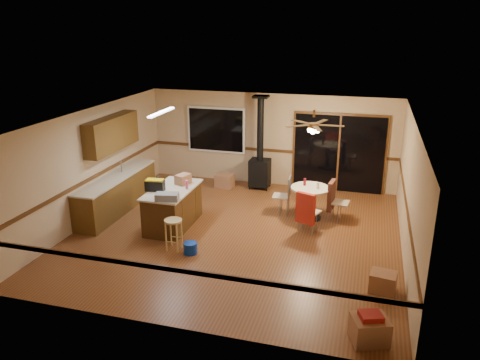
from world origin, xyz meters
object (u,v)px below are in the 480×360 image
at_px(box_corner_a, 369,330).
at_px(box_corner_b, 383,282).
at_px(toolbox_black, 155,186).
at_px(chair_right, 333,196).
at_px(bar_stool, 174,235).
at_px(wood_stove, 260,163).
at_px(toolbox_grey, 167,197).
at_px(chair_near, 306,208).
at_px(box_under_window, 225,181).
at_px(kitchen_island, 173,207).
at_px(blue_bucket, 190,248).
at_px(dining_table, 310,197).
at_px(chair_left, 286,191).

relative_size(box_corner_a, box_corner_b, 1.18).
distance_m(toolbox_black, chair_right, 4.10).
distance_m(bar_stool, box_corner_a, 4.37).
xyz_separation_m(wood_stove, toolbox_grey, (-1.12, -3.72, 0.25)).
height_order(chair_near, box_under_window, chair_near).
bearing_deg(chair_near, bar_stool, -148.76).
relative_size(toolbox_black, box_corner_a, 0.80).
bearing_deg(wood_stove, bar_stool, -101.14).
height_order(kitchen_island, wood_stove, wood_stove).
distance_m(chair_near, box_corner_a, 3.75).
distance_m(blue_bucket, box_corner_b, 3.75).
bearing_deg(toolbox_black, wood_stove, 63.44).
xyz_separation_m(toolbox_black, blue_bucket, (1.19, -0.97, -0.90)).
distance_m(toolbox_grey, toolbox_black, 0.69).
xyz_separation_m(wood_stove, toolbox_black, (-1.62, -3.24, 0.28)).
distance_m(toolbox_black, bar_stool, 1.39).
height_order(blue_bucket, chair_near, chair_near).
distance_m(wood_stove, toolbox_black, 3.63).
bearing_deg(box_corner_b, blue_bucket, 173.77).
xyz_separation_m(blue_bucket, dining_table, (2.06, 2.45, 0.42)).
bearing_deg(dining_table, bar_stool, -135.86).
xyz_separation_m(toolbox_grey, box_corner_b, (4.42, -0.90, -0.80)).
distance_m(wood_stove, dining_table, 2.41).
height_order(chair_near, box_corner_a, chair_near).
bearing_deg(box_corner_a, wood_stove, 117.03).
bearing_deg(wood_stove, toolbox_black, -116.56).
relative_size(blue_bucket, dining_table, 0.30).
xyz_separation_m(kitchen_island, toolbox_grey, (0.18, -0.67, 0.52)).
bearing_deg(blue_bucket, box_under_window, 97.62).
bearing_deg(bar_stool, chair_left, 53.24).
distance_m(chair_right, box_under_window, 3.47).
bearing_deg(wood_stove, dining_table, -47.21).
xyz_separation_m(chair_left, box_corner_a, (2.06, -4.42, -0.39)).
bearing_deg(bar_stool, box_corner_b, -6.64).
bearing_deg(bar_stool, toolbox_black, 131.87).
bearing_deg(box_corner_b, toolbox_black, 164.36).
relative_size(toolbox_grey, chair_near, 0.68).
xyz_separation_m(kitchen_island, box_under_window, (0.33, 2.84, -0.26)).
height_order(toolbox_grey, dining_table, toolbox_grey).
bearing_deg(chair_left, kitchen_island, -149.23).
bearing_deg(toolbox_black, chair_near, 10.45).
bearing_deg(chair_left, box_corner_b, -52.62).
relative_size(toolbox_black, chair_near, 0.59).
xyz_separation_m(bar_stool, blue_bucket, (0.38, -0.07, -0.22)).
bearing_deg(bar_stool, blue_bucket, -10.61).
bearing_deg(kitchen_island, toolbox_black, -149.28).
bearing_deg(kitchen_island, chair_right, 21.51).
distance_m(kitchen_island, box_corner_a, 5.35).
height_order(toolbox_black, chair_left, toolbox_black).
xyz_separation_m(toolbox_black, chair_left, (2.66, 1.58, -0.42)).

